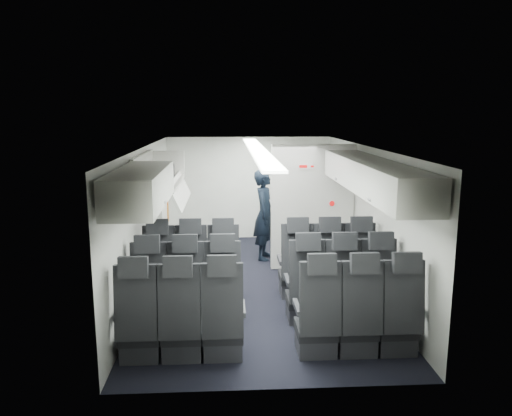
{
  "coord_description": "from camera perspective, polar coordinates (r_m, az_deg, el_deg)",
  "views": [
    {
      "loc": [
        -0.45,
        -7.44,
        2.68
      ],
      "look_at": [
        0.0,
        0.4,
        1.15
      ],
      "focal_mm": 35.0,
      "sensor_mm": 36.0,
      "label": 1
    }
  ],
  "objects": [
    {
      "name": "boarding_door",
      "position": [
        9.23,
        -10.63,
        0.07
      ],
      "size": [
        0.12,
        1.27,
        1.86
      ],
      "color": "silver",
      "rests_on": "cabin_shell"
    },
    {
      "name": "flight_attendant",
      "position": [
        9.08,
        1.0,
        -0.76
      ],
      "size": [
        0.52,
        0.68,
        1.65
      ],
      "primitive_type": "imported",
      "rotation": [
        0.0,
        0.0,
        1.34
      ],
      "color": "black",
      "rests_on": "ground"
    },
    {
      "name": "overhead_bin_left_rear",
      "position": [
        5.58,
        -13.05,
        2.28
      ],
      "size": [
        0.53,
        1.8,
        0.4
      ],
      "color": "silver",
      "rests_on": "cabin_shell"
    },
    {
      "name": "seat_row_rear",
      "position": [
        5.61,
        1.65,
        -12.94
      ],
      "size": [
        3.33,
        0.56,
        1.24
      ],
      "color": "black",
      "rests_on": "cabin_shell"
    },
    {
      "name": "seat_row_mid",
      "position": [
        6.44,
        0.95,
        -9.69
      ],
      "size": [
        3.33,
        0.56,
        1.24
      ],
      "color": "black",
      "rests_on": "cabin_shell"
    },
    {
      "name": "overhead_bin_right_front",
      "position": [
        7.47,
        11.11,
        4.52
      ],
      "size": [
        0.53,
        1.7,
        0.4
      ],
      "color": "silver",
      "rests_on": "cabin_shell"
    },
    {
      "name": "bulkhead_partition",
      "position": [
        8.51,
        6.44,
        0.1
      ],
      "size": [
        1.4,
        0.15,
        2.13
      ],
      "color": "silver",
      "rests_on": "cabin_shell"
    },
    {
      "name": "overhead_bin_right_rear",
      "position": [
        5.8,
        15.36,
        2.5
      ],
      "size": [
        0.53,
        1.8,
        0.4
      ],
      "color": "silver",
      "rests_on": "cabin_shell"
    },
    {
      "name": "seat_row_front",
      "position": [
        7.28,
        0.43,
        -7.19
      ],
      "size": [
        3.33,
        0.56,
        1.24
      ],
      "color": "black",
      "rests_on": "cabin_shell"
    },
    {
      "name": "cabin_shell",
      "position": [
        7.61,
        0.17,
        -0.77
      ],
      "size": [
        3.41,
        6.01,
        2.16
      ],
      "color": "black",
      "rests_on": "ground"
    },
    {
      "name": "overhead_bin_left_front_open",
      "position": [
        7.32,
        -11.07,
        3.42
      ],
      "size": [
        0.64,
        1.7,
        0.72
      ],
      "color": "#9E9E93",
      "rests_on": "cabin_shell"
    },
    {
      "name": "carry_on_bag",
      "position": [
        7.36,
        -11.0,
        3.89
      ],
      "size": [
        0.45,
        0.33,
        0.26
      ],
      "primitive_type": "cube",
      "rotation": [
        0.0,
        0.0,
        0.06
      ],
      "color": "black",
      "rests_on": "overhead_bin_left_front_open"
    },
    {
      "name": "galley_unit",
      "position": [
        10.4,
        4.5,
        1.42
      ],
      "size": [
        0.85,
        0.52,
        1.9
      ],
      "color": "#939399",
      "rests_on": "cabin_shell"
    },
    {
      "name": "papers",
      "position": [
        9.0,
        2.24,
        0.7
      ],
      "size": [
        0.2,
        0.03,
        0.14
      ],
      "primitive_type": "cube",
      "rotation": [
        0.0,
        0.0,
        -0.08
      ],
      "color": "white",
      "rests_on": "flight_attendant"
    }
  ]
}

